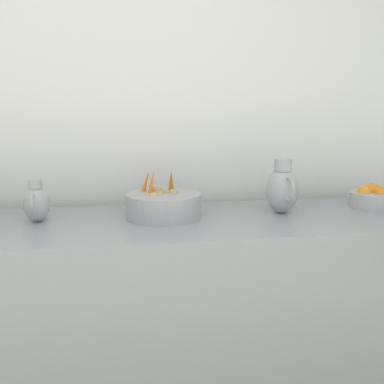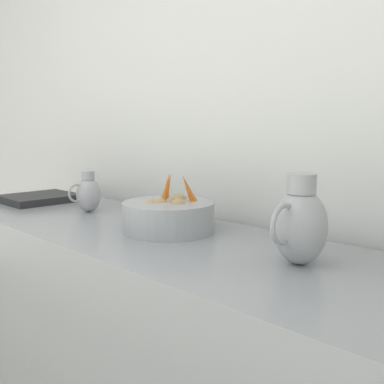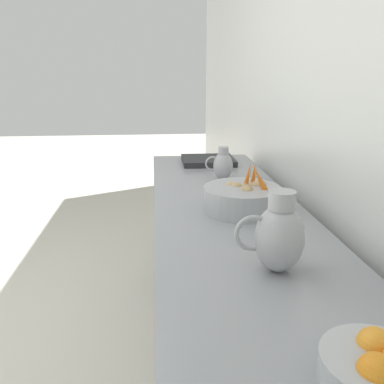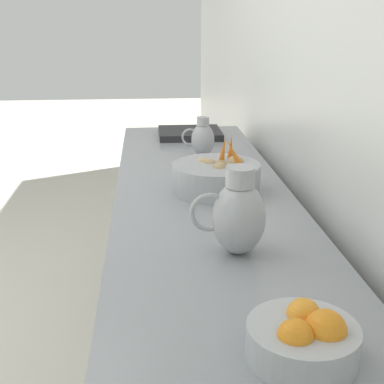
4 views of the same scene
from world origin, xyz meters
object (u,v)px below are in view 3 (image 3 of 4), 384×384
at_px(vegetable_colander, 243,198).
at_px(metal_pitcher_tall, 279,236).
at_px(metal_pitcher_short, 223,165).
at_px(orange_bowl, 381,371).

bearing_deg(vegetable_colander, metal_pitcher_tall, 88.74).
height_order(metal_pitcher_tall, metal_pitcher_short, metal_pitcher_tall).
relative_size(metal_pitcher_tall, metal_pitcher_short, 1.36).
height_order(vegetable_colander, orange_bowl, vegetable_colander).
xyz_separation_m(metal_pitcher_tall, metal_pitcher_short, (-0.01, -1.10, -0.03)).
bearing_deg(metal_pitcher_short, metal_pitcher_tall, 89.24).
bearing_deg(metal_pitcher_tall, vegetable_colander, -91.26).
distance_m(vegetable_colander, metal_pitcher_tall, 0.56).
bearing_deg(metal_pitcher_short, orange_bowl, 91.27).
xyz_separation_m(orange_bowl, metal_pitcher_tall, (0.05, -0.50, 0.07)).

